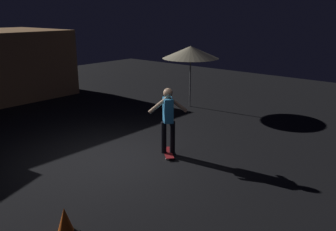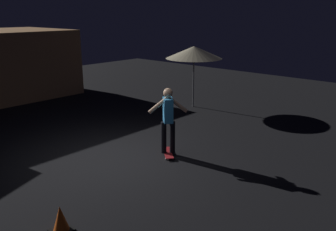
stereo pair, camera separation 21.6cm
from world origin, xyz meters
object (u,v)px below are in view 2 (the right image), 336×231
(skater, at_px, (168,116))
(traffic_cone, at_px, (61,220))
(skateboard_ridden, at_px, (168,153))
(patio_umbrella, at_px, (194,52))

(skater, bearing_deg, traffic_cone, -166.48)
(skateboard_ridden, xyz_separation_m, skater, (-0.00, 0.00, 0.98))
(patio_umbrella, relative_size, traffic_cone, 5.00)
(skater, bearing_deg, patio_umbrella, 30.73)
(skater, xyz_separation_m, traffic_cone, (-3.62, -0.87, -0.83))
(skater, bearing_deg, skateboard_ridden, 0.00)
(patio_umbrella, distance_m, skateboard_ridden, 5.31)
(skater, distance_m, traffic_cone, 3.81)
(patio_umbrella, distance_m, traffic_cone, 8.74)
(skateboard_ridden, distance_m, traffic_cone, 3.72)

